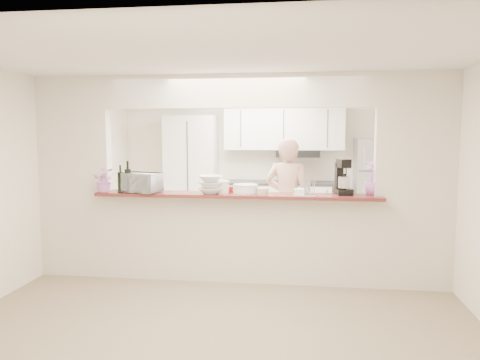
% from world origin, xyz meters
% --- Properties ---
extents(floor, '(6.00, 6.00, 0.00)m').
position_xyz_m(floor, '(0.00, 0.00, 0.00)').
color(floor, gray).
rests_on(floor, ground).
extents(tile_overlay, '(5.00, 2.90, 0.01)m').
position_xyz_m(tile_overlay, '(0.00, 1.55, 0.01)').
color(tile_overlay, beige).
rests_on(tile_overlay, floor).
extents(partition, '(5.00, 0.15, 2.50)m').
position_xyz_m(partition, '(0.00, 0.00, 1.48)').
color(partition, beige).
rests_on(partition, floor).
extents(bar_counter, '(3.40, 0.38, 1.09)m').
position_xyz_m(bar_counter, '(0.00, -0.00, 0.58)').
color(bar_counter, beige).
rests_on(bar_counter, floor).
extents(kitchen_cabinets, '(3.15, 0.62, 2.25)m').
position_xyz_m(kitchen_cabinets, '(-0.19, 2.72, 0.97)').
color(kitchen_cabinets, white).
rests_on(kitchen_cabinets, floor).
extents(refrigerator, '(0.75, 0.70, 1.70)m').
position_xyz_m(refrigerator, '(2.05, 2.65, 0.85)').
color(refrigerator, '#A8A8AC').
rests_on(refrigerator, floor).
extents(flower_left, '(0.32, 0.29, 0.30)m').
position_xyz_m(flower_left, '(-1.60, -0.15, 1.24)').
color(flower_left, pink).
rests_on(flower_left, bar_counter).
extents(wine_bottle_a, '(0.08, 0.08, 0.39)m').
position_xyz_m(wine_bottle_a, '(-1.31, -0.15, 1.24)').
color(wine_bottle_a, black).
rests_on(wine_bottle_a, bar_counter).
extents(wine_bottle_b, '(0.07, 0.07, 0.34)m').
position_xyz_m(wine_bottle_b, '(-1.40, -0.15, 1.22)').
color(wine_bottle_b, black).
rests_on(wine_bottle_b, bar_counter).
extents(toaster_oven, '(0.49, 0.39, 0.24)m').
position_xyz_m(toaster_oven, '(-1.15, -0.10, 1.21)').
color(toaster_oven, '#BABABF').
rests_on(toaster_oven, bar_counter).
extents(serving_bowls, '(0.31, 0.31, 0.21)m').
position_xyz_m(serving_bowls, '(-0.30, -0.10, 1.20)').
color(serving_bowls, white).
rests_on(serving_bowls, bar_counter).
extents(plate_stack_a, '(0.31, 0.31, 0.14)m').
position_xyz_m(plate_stack_a, '(-0.25, 0.03, 1.16)').
color(plate_stack_a, white).
rests_on(plate_stack_a, bar_counter).
extents(plate_stack_b, '(0.30, 0.30, 0.10)m').
position_xyz_m(plate_stack_b, '(0.10, 0.03, 1.14)').
color(plate_stack_b, white).
rests_on(plate_stack_b, bar_counter).
extents(red_bowl, '(0.14, 0.14, 0.07)m').
position_xyz_m(red_bowl, '(-0.13, 0.08, 1.12)').
color(red_bowl, maroon).
rests_on(red_bowl, bar_counter).
extents(tan_bowl, '(0.14, 0.14, 0.07)m').
position_xyz_m(tan_bowl, '(0.31, -0.03, 1.12)').
color(tan_bowl, '#C4AF8A').
rests_on(tan_bowl, bar_counter).
extents(utensil_caddy, '(0.26, 0.16, 0.24)m').
position_xyz_m(utensil_caddy, '(0.80, -0.15, 1.19)').
color(utensil_caddy, silver).
rests_on(utensil_caddy, bar_counter).
extents(stand_mixer, '(0.23, 0.31, 0.42)m').
position_xyz_m(stand_mixer, '(1.25, 0.06, 1.28)').
color(stand_mixer, black).
rests_on(stand_mixer, bar_counter).
extents(flower_right, '(0.27, 0.27, 0.39)m').
position_xyz_m(flower_right, '(1.60, 0.05, 1.29)').
color(flower_right, '#A262B6').
rests_on(flower_right, bar_counter).
extents(person, '(0.71, 0.54, 1.73)m').
position_xyz_m(person, '(0.58, 0.89, 0.87)').
color(person, tan).
rests_on(person, floor).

